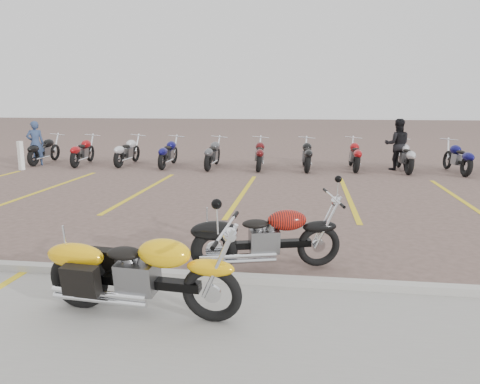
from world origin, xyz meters
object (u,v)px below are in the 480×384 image
at_px(yellow_cruiser, 139,275).
at_px(person_b, 397,144).
at_px(person_a, 35,143).
at_px(flame_cruiser, 263,240).
at_px(bollard, 21,156).

distance_m(yellow_cruiser, person_b, 12.95).
relative_size(person_a, person_b, 0.93).
height_order(yellow_cruiser, person_b, person_b).
bearing_deg(flame_cruiser, person_a, 118.41).
relative_size(flame_cruiser, bollard, 2.13).
bearing_deg(bollard, yellow_cruiser, -51.74).
relative_size(flame_cruiser, person_a, 1.30).
bearing_deg(flame_cruiser, bollard, 121.63).
distance_m(flame_cruiser, person_b, 11.00).
distance_m(yellow_cruiser, person_a, 13.84).
bearing_deg(bollard, person_a, 95.67).
distance_m(person_a, bollard, 1.18).
distance_m(flame_cruiser, person_a, 13.41).
height_order(yellow_cruiser, flame_cruiser, yellow_cruiser).
bearing_deg(yellow_cruiser, bollard, 133.97).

